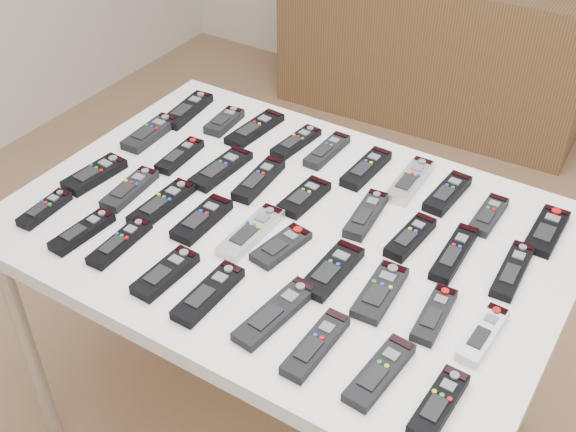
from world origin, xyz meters
The scene contains 41 objects.
ground centered at (0.00, 0.00, 0.00)m, with size 4.00×4.00×0.00m, color #956A4C.
table centered at (-0.06, -0.11, 0.72)m, with size 1.25×0.88×0.78m.
sideboard centered at (-0.47, 1.78, 0.36)m, with size 1.42×0.38×0.71m, color #523220.
remote_0 centered at (-0.56, 0.16, 0.79)m, with size 0.06×0.19×0.02m, color black.
remote_1 centered at (-0.44, 0.16, 0.79)m, with size 0.05×0.13×0.02m, color black.
remote_2 centered at (-0.35, 0.18, 0.79)m, with size 0.06×0.20×0.02m, color black.
remote_3 centered at (-0.22, 0.18, 0.79)m, with size 0.05×0.16×0.02m, color black.
remote_4 centered at (-0.13, 0.19, 0.79)m, with size 0.05×0.17×0.02m, color black.
remote_5 centered at (0.00, 0.17, 0.79)m, with size 0.05×0.18×0.02m, color black.
remote_6 centered at (0.11, 0.18, 0.79)m, with size 0.05×0.19×0.02m, color #B7B7BC.
remote_7 centered at (0.21, 0.18, 0.79)m, with size 0.05×0.17×0.02m, color black.
remote_8 centered at (0.32, 0.15, 0.79)m, with size 0.05×0.15×0.02m, color black.
remote_9 centered at (0.46, 0.16, 0.79)m, with size 0.06×0.17×0.02m, color black.
remote_10 centered at (-0.57, 0.01, 0.79)m, with size 0.06×0.18×0.02m, color black.
remote_11 centered at (-0.43, -0.04, 0.79)m, with size 0.05×0.16×0.02m, color black.
remote_12 centered at (-0.31, -0.03, 0.79)m, with size 0.06×0.19×0.02m, color black.
remote_13 centered at (-0.20, -0.02, 0.79)m, with size 0.05×0.18×0.02m, color black.
remote_14 centered at (-0.07, -0.02, 0.79)m, with size 0.06×0.15×0.02m, color black.
remote_15 centered at (0.09, 0.00, 0.79)m, with size 0.05×0.17×0.02m, color black.
remote_16 centered at (0.21, -0.02, 0.79)m, with size 0.05×0.16×0.02m, color black.
remote_17 centered at (0.31, -0.02, 0.79)m, with size 0.05×0.19×0.02m, color black.
remote_18 centered at (0.43, 0.00, 0.79)m, with size 0.05×0.18×0.02m, color black.
remote_19 centered at (-0.56, -0.22, 0.79)m, with size 0.06×0.17×0.02m, color black.
remote_20 centered at (-0.44, -0.22, 0.79)m, with size 0.05×0.17×0.02m, color black.
remote_21 centered at (-0.34, -0.22, 0.79)m, with size 0.06×0.19×0.02m, color black.
remote_22 centered at (-0.22, -0.22, 0.79)m, with size 0.06×0.17×0.02m, color black.
remote_23 centered at (-0.10, -0.19, 0.79)m, with size 0.05×0.20×0.02m, color #B7B7BC.
remote_24 centered at (-0.02, -0.20, 0.79)m, with size 0.06×0.15×0.02m, color black.
remote_25 centered at (0.11, -0.21, 0.79)m, with size 0.06×0.18×0.02m, color black.
remote_26 centered at (0.23, -0.21, 0.79)m, with size 0.06×0.17×0.02m, color black.
remote_27 centered at (0.35, -0.21, 0.79)m, with size 0.05×0.16×0.02m, color black.
remote_28 centered at (0.44, -0.21, 0.79)m, with size 0.04×0.16×0.02m, color silver.
remote_29 centered at (-0.56, -0.38, 0.79)m, with size 0.04×0.14×0.02m, color black.
remote_30 centered at (-0.42, -0.39, 0.79)m, with size 0.05×0.16×0.02m, color black.
remote_31 centered at (-0.33, -0.38, 0.79)m, with size 0.05×0.17×0.02m, color black.
remote_32 centered at (-0.18, -0.40, 0.79)m, with size 0.06×0.16×0.02m, color black.
remote_33 centered at (-0.06, -0.40, 0.79)m, with size 0.05×0.18×0.02m, color black.
remote_34 centered at (0.08, -0.37, 0.79)m, with size 0.05×0.21×0.02m, color black.
remote_35 centered at (0.19, -0.41, 0.79)m, with size 0.05×0.18×0.02m, color black.
remote_36 centered at (0.32, -0.40, 0.79)m, with size 0.05×0.18×0.02m, color black.
remote_37 centered at (0.44, -0.41, 0.79)m, with size 0.05×0.16×0.02m, color black.
Camera 1 is at (0.63, -1.20, 1.81)m, focal length 45.00 mm.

